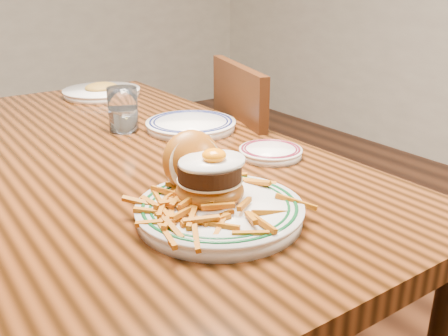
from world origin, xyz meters
TOP-DOWN VIEW (x-y plane):
  - table at (0.00, 0.00)m, footprint 0.85×1.60m
  - chair_right at (0.56, 0.05)m, footprint 0.53×0.53m
  - main_plate at (-0.02, -0.46)m, footprint 0.31×0.32m
  - side_plate at (0.28, -0.27)m, footprint 0.16×0.16m
  - rear_plate at (0.24, 0.04)m, footprint 0.26×0.26m
  - water_glass at (0.08, 0.14)m, footprint 0.08×0.08m
  - far_plate at (0.20, 0.61)m, footprint 0.28×0.28m

SIDE VIEW (x-z plane):
  - chair_right at x=0.56m, z-range 0.03..0.95m
  - table at x=0.00m, z-range 0.29..1.04m
  - side_plate at x=0.28m, z-range 0.75..0.78m
  - rear_plate at x=0.24m, z-range 0.75..0.78m
  - far_plate at x=0.20m, z-range 0.74..0.79m
  - main_plate at x=-0.02m, z-range 0.72..0.87m
  - water_glass at x=0.08m, z-range 0.74..0.87m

